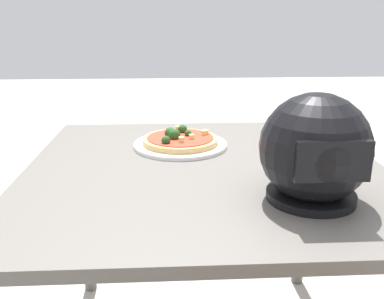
# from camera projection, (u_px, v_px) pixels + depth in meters

# --- Properties ---
(dining_table) EXTENTS (1.05, 1.04, 0.73)m
(dining_table) POSITION_uv_depth(u_px,v_px,m) (205.00, 191.00, 1.27)
(dining_table) COLOR #5B5651
(dining_table) RESTS_ON ground
(pizza_plate) EXTENTS (0.31, 0.31, 0.01)m
(pizza_plate) POSITION_uv_depth(u_px,v_px,m) (180.00, 145.00, 1.43)
(pizza_plate) COLOR white
(pizza_plate) RESTS_ON dining_table
(pizza) EXTENTS (0.25, 0.25, 0.05)m
(pizza) POSITION_uv_depth(u_px,v_px,m) (180.00, 139.00, 1.43)
(pizza) COLOR tan
(pizza) RESTS_ON pizza_plate
(motorcycle_helmet) EXTENTS (0.26, 0.26, 0.26)m
(motorcycle_helmet) POSITION_uv_depth(u_px,v_px,m) (315.00, 151.00, 0.98)
(motorcycle_helmet) COLOR black
(motorcycle_helmet) RESTS_ON dining_table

